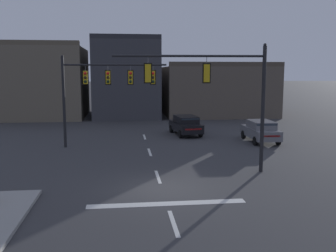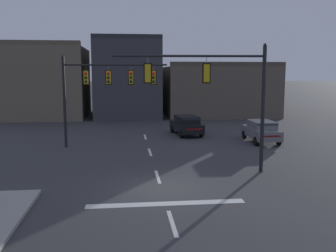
{
  "view_description": "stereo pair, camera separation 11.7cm",
  "coord_description": "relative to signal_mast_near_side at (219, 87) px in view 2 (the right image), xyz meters",
  "views": [
    {
      "loc": [
        -1.69,
        -16.62,
        5.24
      ],
      "look_at": [
        0.76,
        4.08,
        2.29
      ],
      "focal_mm": 40.77,
      "sensor_mm": 36.0,
      "label": 1
    },
    {
      "loc": [
        -1.57,
        -16.63,
        5.24
      ],
      "look_at": [
        0.76,
        4.08,
        2.29
      ],
      "focal_mm": 40.77,
      "sensor_mm": 36.0,
      "label": 2
    }
  ],
  "objects": [
    {
      "name": "signal_mast_near_side",
      "position": [
        0.0,
        0.0,
        0.0
      ],
      "size": [
        7.82,
        0.71,
        6.69
      ],
      "color": "black",
      "rests_on": "ground"
    },
    {
      "name": "signal_mast_far_side",
      "position": [
        -6.47,
        7.65,
        -0.08
      ],
      "size": [
        7.19,
        0.9,
        6.39
      ],
      "color": "black",
      "rests_on": "ground"
    },
    {
      "name": "car_lot_nearside",
      "position": [
        5.39,
        8.33,
        -3.65
      ],
      "size": [
        1.99,
        4.49,
        1.61
      ],
      "color": "slate",
      "rests_on": "ground"
    },
    {
      "name": "lane_centreline",
      "position": [
        -3.22,
        -0.52,
        -4.5
      ],
      "size": [
        0.16,
        26.4,
        0.01
      ],
      "color": "silver",
      "rests_on": "ground"
    },
    {
      "name": "building_row",
      "position": [
        -3.82,
        27.89,
        -0.8
      ],
      "size": [
        33.56,
        13.99,
        9.19
      ],
      "color": "#665B4C",
      "rests_on": "ground"
    },
    {
      "name": "ground_plane",
      "position": [
        -3.22,
        -2.52,
        -4.5
      ],
      "size": [
        400.0,
        400.0,
        0.0
      ],
      "primitive_type": "plane",
      "color": "#353538"
    },
    {
      "name": "car_lot_middle",
      "position": [
        0.28,
        12.15,
        -3.65
      ],
      "size": [
        2.36,
        4.61,
        1.61
      ],
      "color": "black",
      "rests_on": "ground"
    },
    {
      "name": "stop_bar_paint",
      "position": [
        -3.22,
        -4.52,
        -4.5
      ],
      "size": [
        6.4,
        0.5,
        0.01
      ],
      "primitive_type": "cube",
      "color": "silver",
      "rests_on": "ground"
    }
  ]
}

